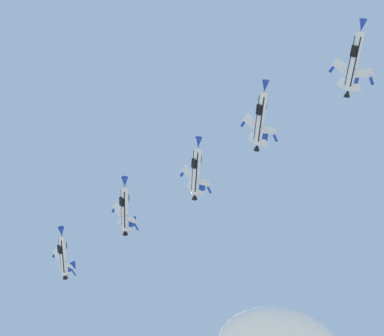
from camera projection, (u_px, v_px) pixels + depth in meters
name	position (u px, v px, depth m)	size (l,w,h in m)	color
fighter_jet_lead	(355.00, 60.00, 97.21)	(10.72, 14.03, 7.79)	white
fighter_jet_left_wing	(261.00, 117.00, 102.50)	(10.72, 14.03, 7.82)	white
fighter_jet_right_wing	(197.00, 170.00, 109.84)	(10.70, 14.03, 7.71)	white
fighter_jet_left_outer	(125.00, 207.00, 114.03)	(10.67, 14.03, 7.62)	white
fighter_jet_right_outer	(63.00, 254.00, 121.34)	(10.59, 14.03, 7.30)	white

